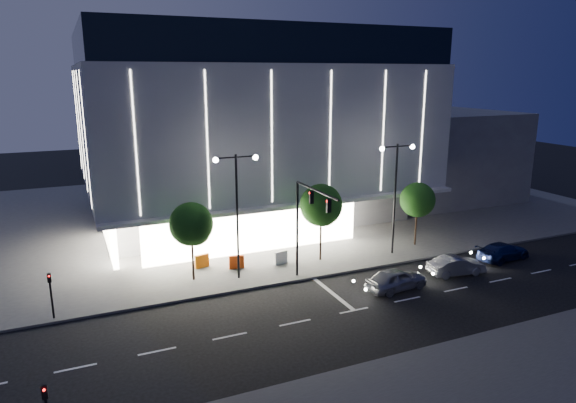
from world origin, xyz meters
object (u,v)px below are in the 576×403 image
at_px(car_third, 503,251).
at_px(traffic_mast, 306,215).
at_px(barrier_d, 281,257).
at_px(ped_signal_far, 51,291).
at_px(street_lamp_east, 396,183).
at_px(car_second, 456,266).
at_px(tree_left, 192,226).
at_px(tree_mid, 321,207).
at_px(street_lamp_west, 237,198).
at_px(barrier_c, 237,262).
at_px(tree_right, 418,202).
at_px(barrier_a, 202,261).
at_px(car_lead, 396,279).

bearing_deg(car_third, traffic_mast, 77.50).
distance_m(traffic_mast, barrier_d, 5.95).
bearing_deg(ped_signal_far, barrier_d, 10.29).
distance_m(street_lamp_east, barrier_d, 10.70).
relative_size(ped_signal_far, car_second, 0.71).
bearing_deg(traffic_mast, street_lamp_east, 16.48).
height_order(traffic_mast, street_lamp_east, street_lamp_east).
bearing_deg(street_lamp_east, tree_left, 176.35).
bearing_deg(ped_signal_far, traffic_mast, -4.15).
bearing_deg(car_third, tree_mid, 61.37).
distance_m(car_second, barrier_d, 12.91).
relative_size(street_lamp_east, tree_left, 1.57).
bearing_deg(car_third, street_lamp_west, 71.39).
bearing_deg(street_lamp_east, barrier_d, 171.52).
distance_m(street_lamp_west, tree_left, 3.69).
bearing_deg(barrier_c, barrier_d, 2.14).
xyz_separation_m(ped_signal_far, car_third, (32.30, -2.93, -1.20)).
distance_m(tree_left, barrier_d, 7.59).
bearing_deg(tree_right, street_lamp_east, -161.37).
xyz_separation_m(car_third, barrier_d, (-16.49, 5.81, -0.03)).
relative_size(street_lamp_west, car_second, 2.13).
height_order(tree_right, barrier_a, tree_right).
bearing_deg(tree_right, barrier_d, 178.36).
xyz_separation_m(street_lamp_west, tree_left, (-2.97, 1.02, -1.92)).
bearing_deg(street_lamp_west, tree_left, 161.06).
distance_m(tree_left, barrier_c, 4.86).
bearing_deg(tree_left, barrier_c, 12.94).
distance_m(car_lead, barrier_d, 9.06).
bearing_deg(tree_left, tree_right, -0.00).
height_order(street_lamp_east, car_third, street_lamp_east).
bearing_deg(barrier_c, tree_mid, 2.67).
relative_size(car_second, car_third, 0.90).
height_order(street_lamp_west, car_second, street_lamp_west).
distance_m(street_lamp_east, car_lead, 8.71).
relative_size(car_second, barrier_a, 3.84).
distance_m(tree_mid, barrier_d, 4.90).
height_order(tree_left, car_second, tree_left).
relative_size(street_lamp_west, tree_mid, 1.46).
relative_size(street_lamp_east, tree_mid, 1.46).
distance_m(tree_mid, car_third, 14.81).
xyz_separation_m(tree_left, car_third, (23.28, -5.46, -3.35)).
xyz_separation_m(street_lamp_east, barrier_a, (-14.88, 3.02, -5.31)).
relative_size(street_lamp_west, car_lead, 2.03).
bearing_deg(car_second, street_lamp_east, 25.44).
bearing_deg(barrier_a, tree_mid, -24.55).
height_order(car_lead, car_second, car_lead).
height_order(ped_signal_far, barrier_c, ped_signal_far).
relative_size(tree_mid, car_lead, 1.39).
xyz_separation_m(car_lead, barrier_d, (-5.42, 7.25, -0.10)).
bearing_deg(traffic_mast, car_second, -14.26).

